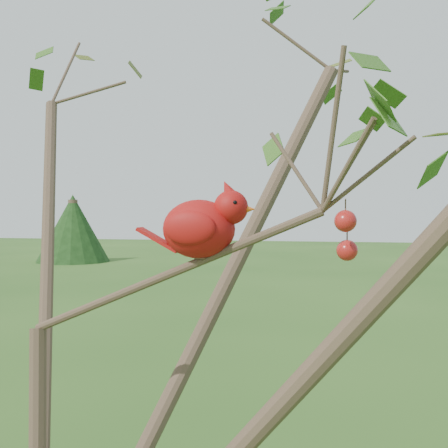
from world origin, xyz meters
name	(u,v)px	position (x,y,z in m)	size (l,w,h in m)	color
crabapple_tree	(38,253)	(0.03, -0.02, 2.12)	(2.35, 2.05, 2.95)	#3E2D21
cardinal	(203,226)	(0.32, 0.07, 2.17)	(0.24, 0.12, 0.17)	#B7160F
distant_trees	(346,227)	(0.63, 23.94, 1.50)	(39.23, 10.96, 3.41)	#3E2D21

